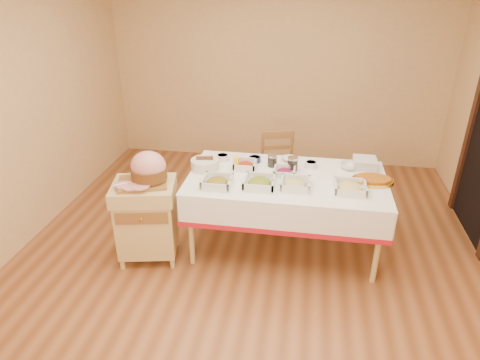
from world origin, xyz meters
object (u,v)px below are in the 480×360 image
object	(u,v)px
dining_chair	(279,171)
butcher_cart	(147,217)
plate_stack	(365,163)
ham_on_board	(148,170)
preserve_jar_left	(272,161)
dining_table	(286,193)
preserve_jar_right	(293,164)
mustard_bottle	(236,163)
brass_platter	(373,180)
bread_basket	(205,164)

from	to	relation	value
dining_chair	butcher_cart	bearing A→B (deg)	-133.21
dining_chair	plate_stack	distance (m)	1.04
ham_on_board	preserve_jar_left	size ratio (longest dim) A/B	3.72
dining_table	dining_chair	xyz separation A→B (m)	(-0.13, 0.80, -0.15)
preserve_jar_right	mustard_bottle	world-z (taller)	mustard_bottle
preserve_jar_left	brass_platter	xyz separation A→B (m)	(0.93, -0.20, -0.03)
ham_on_board	dining_table	bearing A→B (deg)	16.30
ham_on_board	plate_stack	world-z (taller)	ham_on_board
dining_chair	bread_basket	world-z (taller)	bread_basket
butcher_cart	bread_basket	world-z (taller)	bread_basket
dining_chair	ham_on_board	distance (m)	1.64
butcher_cart	dining_chair	xyz separation A→B (m)	(1.12, 1.19, 0.01)
butcher_cart	brass_platter	xyz separation A→B (m)	(2.02, 0.41, 0.34)
preserve_jar_left	bread_basket	size ratio (longest dim) A/B	0.45
mustard_bottle	dining_chair	bearing A→B (deg)	64.22
mustard_bottle	bread_basket	bearing A→B (deg)	-177.51
dining_table	mustard_bottle	size ratio (longest dim) A/B	10.99
dining_table	dining_chair	world-z (taller)	dining_chair
dining_chair	mustard_bottle	size ratio (longest dim) A/B	5.25
preserve_jar_right	brass_platter	bearing A→B (deg)	-11.68
dining_chair	mustard_bottle	bearing A→B (deg)	-115.78
dining_chair	ham_on_board	size ratio (longest dim) A/B	1.96
dining_table	preserve_jar_left	xyz separation A→B (m)	(-0.16, 0.22, 0.22)
dining_table	bread_basket	world-z (taller)	bread_basket
butcher_cart	ham_on_board	world-z (taller)	ham_on_board
bread_basket	dining_chair	bearing A→B (deg)	48.69
butcher_cart	bread_basket	xyz separation A→B (m)	(0.46, 0.44, 0.37)
dining_table	plate_stack	size ratio (longest dim) A/B	8.36
preserve_jar_right	bread_basket	distance (m)	0.84
dining_chair	brass_platter	world-z (taller)	dining_chair
dining_chair	dining_table	bearing A→B (deg)	-80.78
bread_basket	brass_platter	distance (m)	1.56
dining_table	preserve_jar_right	size ratio (longest dim) A/B	14.00
preserve_jar_right	dining_chair	bearing A→B (deg)	105.10
butcher_cart	brass_platter	size ratio (longest dim) A/B	2.11
butcher_cart	bread_basket	bearing A→B (deg)	43.81
preserve_jar_right	bread_basket	xyz separation A→B (m)	(-0.83, -0.12, -0.01)
mustard_bottle	plate_stack	bearing A→B (deg)	12.77
ham_on_board	bread_basket	world-z (taller)	ham_on_board
preserve_jar_right	mustard_bottle	distance (m)	0.54
mustard_bottle	brass_platter	distance (m)	1.26
preserve_jar_right	bread_basket	bearing A→B (deg)	-171.92
mustard_bottle	bread_basket	xyz separation A→B (m)	(-0.30, -0.01, -0.02)
preserve_jar_left	brass_platter	bearing A→B (deg)	-12.23
preserve_jar_left	mustard_bottle	size ratio (longest dim) A/B	0.72
bread_basket	plate_stack	size ratio (longest dim) A/B	1.23
dining_chair	bread_basket	size ratio (longest dim) A/B	3.24
bread_basket	preserve_jar_left	bearing A→B (deg)	14.93
plate_stack	brass_platter	xyz separation A→B (m)	(0.05, -0.32, -0.02)
ham_on_board	brass_platter	distance (m)	2.01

